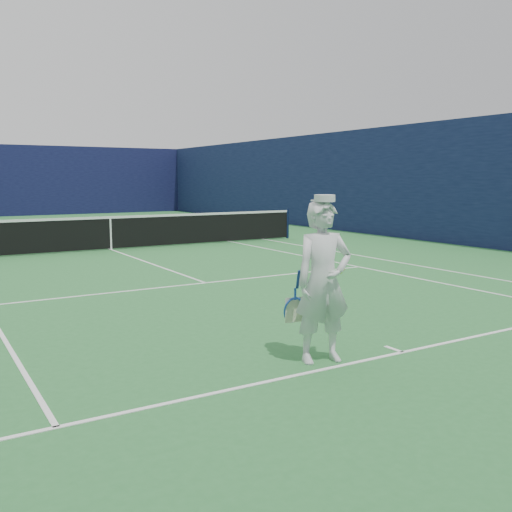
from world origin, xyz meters
The scene contains 5 objects.
ground centered at (0.00, 0.00, 0.00)m, with size 80.00×80.00×0.00m, color #2A7034.
court_markings centered at (0.00, 0.00, 0.00)m, with size 11.03×23.83×0.01m.
windscreen_fence centered at (0.00, 0.00, 2.00)m, with size 20.12×36.12×4.00m.
tennis_net centered at (0.00, 0.00, 0.55)m, with size 12.88×0.09×1.07m.
tennis_player centered at (-1.05, -11.63, 0.95)m, with size 0.77×0.62×1.94m.
Camera 1 is at (-5.05, -16.75, 2.13)m, focal length 40.00 mm.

